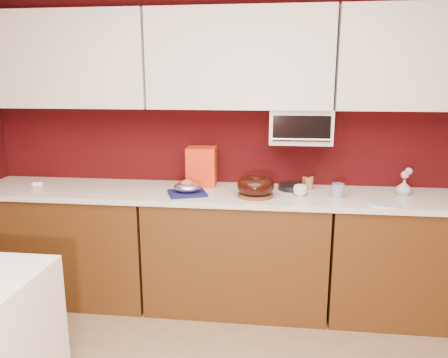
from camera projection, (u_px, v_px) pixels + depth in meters
name	position (u px, v px, depth m)	size (l,w,h in m)	color
wall_back	(241.00, 139.00, 3.43)	(4.00, 0.02, 2.50)	#3C0809
base_cabinet_left	(70.00, 244.00, 3.47)	(1.31, 0.58, 0.86)	#502E10
base_cabinet_center	(237.00, 252.00, 3.31)	(1.31, 0.58, 0.86)	#502E10
base_cabinet_right	(420.00, 261.00, 3.16)	(1.31, 0.58, 0.86)	#502E10
countertop	(237.00, 195.00, 3.21)	(4.00, 0.62, 0.04)	silver
upper_cabinet_left	(64.00, 60.00, 3.30)	(1.31, 0.33, 0.70)	white
upper_cabinet_center	(240.00, 59.00, 3.14)	(1.31, 0.33, 0.70)	white
upper_cabinet_right	(434.00, 58.00, 2.98)	(1.31, 0.33, 0.70)	white
toaster_oven	(300.00, 126.00, 3.21)	(0.45, 0.30, 0.25)	white
toaster_oven_door	(301.00, 128.00, 3.06)	(0.40, 0.02, 0.18)	black
toaster_oven_handle	(301.00, 139.00, 3.06)	(0.02, 0.02, 0.42)	silver
cake_base	(255.00, 195.00, 3.09)	(0.25, 0.25, 0.02)	brown
bundt_cake	(256.00, 186.00, 3.07)	(0.26, 0.26, 0.11)	black
navy_towel	(187.00, 193.00, 3.14)	(0.26, 0.22, 0.02)	#151651
foil_ham_nest	(187.00, 187.00, 3.13)	(0.20, 0.17, 0.07)	white
roasted_ham	(187.00, 184.00, 3.13)	(0.09, 0.08, 0.06)	#B16051
pandoro_box	(202.00, 166.00, 3.38)	(0.22, 0.20, 0.30)	red
dark_pan	(292.00, 187.00, 3.29)	(0.22, 0.22, 0.04)	black
coffee_mug	(300.00, 189.00, 3.10)	(0.08, 0.08, 0.09)	white
blue_jar	(338.00, 190.00, 3.06)	(0.08, 0.08, 0.10)	navy
flower_vase	(404.00, 186.00, 3.12)	(0.08, 0.08, 0.13)	#ADB8C4
flower_pink	(405.00, 175.00, 3.10)	(0.06, 0.06, 0.06)	pink
flower_blue	(409.00, 171.00, 3.11)	(0.05, 0.05, 0.05)	#83AED2
china_plate	(384.00, 203.00, 2.90)	(0.23, 0.23, 0.01)	silver
amber_bottle	(304.00, 182.00, 3.32)	(0.03, 0.03, 0.09)	brown
paper_cup	(309.00, 184.00, 3.28)	(0.06, 0.06, 0.09)	olive
egg_left	(40.00, 184.00, 3.36)	(0.05, 0.04, 0.04)	white
egg_right	(35.00, 185.00, 3.34)	(0.06, 0.05, 0.05)	white
amber_bottle_tall	(311.00, 183.00, 3.29)	(0.03, 0.03, 0.10)	brown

